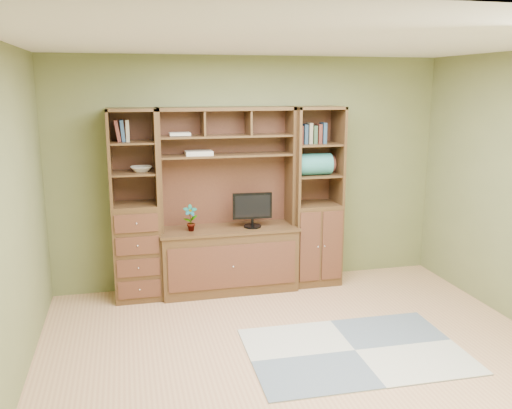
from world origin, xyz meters
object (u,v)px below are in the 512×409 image
object	(u,v)px
left_tower	(135,206)
right_tower	(315,197)
center_hutch	(228,202)
monitor	(252,204)

from	to	relation	value
left_tower	right_tower	distance (m)	2.02
right_tower	left_tower	bearing A→B (deg)	180.00
center_hutch	monitor	size ratio (longest dim) A/B	3.82
right_tower	monitor	xyz separation A→B (m)	(-0.76, -0.07, -0.03)
center_hutch	monitor	xyz separation A→B (m)	(0.26, -0.03, -0.03)
center_hutch	right_tower	size ratio (longest dim) A/B	1.00
center_hutch	right_tower	xyz separation A→B (m)	(1.02, 0.04, 0.00)
center_hutch	right_tower	world-z (taller)	same
monitor	center_hutch	bearing A→B (deg)	175.70
center_hutch	right_tower	distance (m)	1.03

